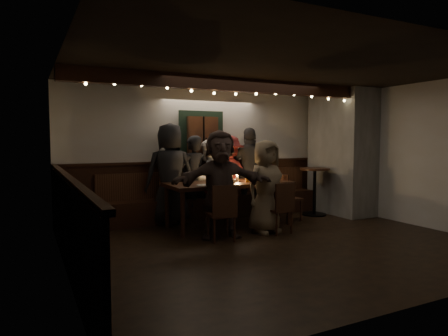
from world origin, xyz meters
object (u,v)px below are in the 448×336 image
chair_near_right (281,205)px  person_f (220,184)px  chair_near_left (223,210)px  person_a (170,174)px  dining_table (229,186)px  person_c (207,180)px  person_b (193,178)px  person_g (266,187)px  person_d (228,177)px  high_top (315,185)px  person_e (250,172)px  chair_end (285,194)px

chair_near_right → person_f: 1.11m
chair_near_left → person_a: person_a is taller
chair_near_right → dining_table: bearing=118.8°
dining_table → person_c: 0.78m
person_b → person_g: bearing=97.9°
chair_near_right → person_g: size_ratio=0.55×
person_d → person_b: bearing=-13.1°
person_c → person_d: (0.43, -0.06, 0.04)m
high_top → person_b: person_b is taller
dining_table → person_e: 1.16m
high_top → person_c: bearing=164.4°
high_top → person_c: (-2.17, 0.61, 0.16)m
person_a → dining_table: bearing=148.4°
dining_table → person_d: bearing=63.8°
chair_near_right → person_c: bearing=109.2°
person_d → person_a: bearing=-9.2°
dining_table → person_b: (-0.40, 0.75, 0.09)m
person_f → person_c: bearing=86.9°
chair_end → person_b: 1.82m
person_a → person_f: (0.37, -1.37, -0.07)m
person_d → chair_end: bearing=127.8°
person_b → person_e: size_ratio=0.91×
person_a → person_c: 0.82m
chair_near_right → person_f: size_ratio=0.50×
dining_table → person_d: size_ratio=1.36×
dining_table → person_g: person_g is taller
chair_near_right → person_e: size_ratio=0.47×
high_top → person_c: 2.26m
chair_near_right → person_d: bearing=95.4°
person_b → person_c: size_ratio=1.05×
high_top → person_d: 1.84m
chair_end → high_top: high_top is taller
chair_end → person_g: bearing=-142.7°
person_a → person_b: bearing=-166.4°
person_a → person_d: bearing=-172.4°
person_a → chair_near_right: bearing=137.2°
person_a → person_e: person_a is taller
person_b → person_g: 1.64m
chair_near_left → high_top: (2.68, 1.10, 0.12)m
person_b → person_f: size_ratio=0.95×
person_c → person_f: size_ratio=0.91×
person_b → dining_table: bearing=99.2°
high_top → person_e: bearing=154.7°
person_e → chair_near_left: bearing=66.7°
chair_end → person_e: size_ratio=0.50×
person_b → person_e: 1.28m
chair_near_left → chair_near_right: chair_near_left is taller
person_a → person_g: 1.86m
person_c → person_a: bearing=-19.3°
chair_near_left → chair_near_right: bearing=1.0°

